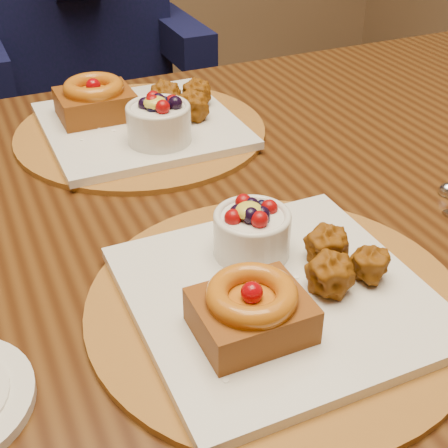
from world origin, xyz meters
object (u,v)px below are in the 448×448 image
(dining_table, at_px, (196,251))
(chair_far, at_px, (24,115))
(place_setting_far, at_px, (139,119))
(place_setting_near, at_px, (274,287))

(dining_table, distance_m, chair_far, 0.90)
(dining_table, height_order, chair_far, chair_far)
(place_setting_far, xyz_separation_m, chair_far, (-0.10, 0.67, -0.24))
(place_setting_near, bearing_deg, dining_table, 89.45)
(place_setting_near, relative_size, place_setting_far, 1.00)
(place_setting_far, height_order, chair_far, chair_far)
(place_setting_far, bearing_deg, chair_far, 98.69)
(dining_table, height_order, place_setting_far, place_setting_far)
(place_setting_near, distance_m, place_setting_far, 0.43)
(dining_table, relative_size, chair_far, 1.65)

